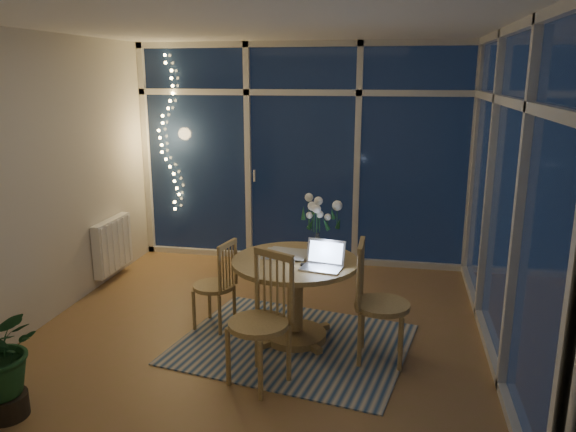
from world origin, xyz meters
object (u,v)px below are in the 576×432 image
Objects in this scene: chair_right at (382,302)px; flower_vase at (317,242)px; potted_plant at (1,365)px; chair_front at (258,321)px; dining_table at (295,300)px; laptop at (322,255)px; chair_left at (214,284)px.

chair_right is 0.79m from flower_vase.
chair_right is 1.30× the size of potted_plant.
chair_front is at bearing -106.98° from flower_vase.
chair_right reaches higher than flower_vase.
dining_table is 3.37× the size of laptop.
chair_left is 2.65× the size of laptop.
chair_right is at bearing -16.39° from dining_table.
laptop is at bearing 86.29° from chair_right.
laptop is at bearing -36.73° from dining_table.
chair_front is (0.62, -0.85, 0.08)m from chair_left.
dining_table is at bearing -127.72° from flower_vase.
potted_plant is (-1.69, -1.48, 0.02)m from dining_table.
chair_front is 0.76m from laptop.
chair_right reaches higher than dining_table.
flower_vase is (0.16, 0.20, 0.47)m from dining_table.
laptop is at bearing 83.78° from chair_front.
laptop reaches higher than chair_left.
laptop is (0.25, -0.18, 0.48)m from dining_table.
chair_front reaches higher than chair_right.
chair_right is 1.02m from chair_front.
flower_vase is (0.91, 0.11, 0.41)m from chair_left.
chair_front is 4.76× the size of flower_vase.
potted_plant is at bearing -126.99° from chair_front.
dining_table is 0.77m from chair_left.
laptop is (-0.49, 0.03, 0.35)m from chair_right.
chair_right is (0.73, -0.22, 0.13)m from dining_table.
laptop is 0.42× the size of potted_plant.
laptop is 0.40m from flower_vase.
flower_vase reaches higher than chair_left.
potted_plant is (-1.94, -1.30, -0.46)m from laptop.
potted_plant is at bearing 117.63° from chair_right.
chair_right reaches higher than potted_plant.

